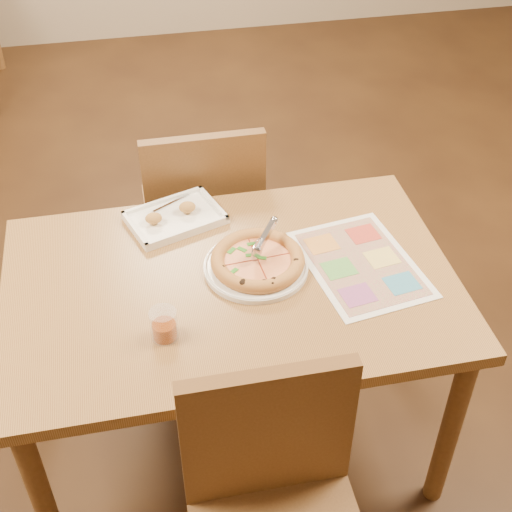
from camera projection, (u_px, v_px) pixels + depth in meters
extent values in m
plane|color=#341F0E|center=(235.00, 431.00, 2.52)|extent=(7.00, 7.00, 0.00)
cube|color=olive|center=(231.00, 286.00, 2.07)|extent=(1.30, 0.85, 0.04)
cylinder|color=brown|center=(43.00, 502.00, 1.93)|extent=(0.06, 0.06, 0.68)
cylinder|color=brown|center=(48.00, 315.00, 2.48)|extent=(0.06, 0.06, 0.68)
cylinder|color=brown|center=(450.00, 430.00, 2.11)|extent=(0.06, 0.06, 0.68)
cylinder|color=brown|center=(371.00, 271.00, 2.66)|extent=(0.06, 0.06, 0.68)
cube|color=brown|center=(268.00, 435.00, 1.70)|extent=(0.42, 0.04, 0.45)
cube|color=brown|center=(201.00, 213.00, 2.75)|extent=(0.42, 0.42, 0.04)
cube|color=brown|center=(205.00, 193.00, 2.46)|extent=(0.42, 0.04, 0.45)
cylinder|color=white|center=(256.00, 267.00, 2.09)|extent=(0.31, 0.31, 0.02)
cylinder|color=#C88344|center=(258.00, 262.00, 2.08)|extent=(0.26, 0.26, 0.01)
cylinder|color=#F2CC83|center=(258.00, 260.00, 2.07)|extent=(0.23, 0.23, 0.01)
torus|color=#C88344|center=(258.00, 260.00, 2.07)|extent=(0.28, 0.28, 0.04)
cylinder|color=silver|center=(258.00, 250.00, 2.05)|extent=(0.05, 0.06, 0.07)
cube|color=silver|center=(266.00, 235.00, 2.07)|extent=(0.08, 0.09, 0.06)
cube|color=white|center=(175.00, 219.00, 2.26)|extent=(0.33, 0.28, 0.02)
cube|color=silver|center=(175.00, 216.00, 2.26)|extent=(0.13, 0.08, 0.00)
ellipsoid|color=#BA8E43|center=(154.00, 218.00, 2.22)|extent=(0.05, 0.04, 0.03)
ellipsoid|color=#BA8E43|center=(187.00, 207.00, 2.26)|extent=(0.05, 0.04, 0.03)
cylinder|color=#803109|center=(165.00, 330.00, 1.87)|extent=(0.06, 0.06, 0.05)
cylinder|color=white|center=(164.00, 325.00, 1.85)|extent=(0.07, 0.07, 0.09)
cube|color=white|center=(361.00, 264.00, 2.11)|extent=(0.36, 0.47, 0.00)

